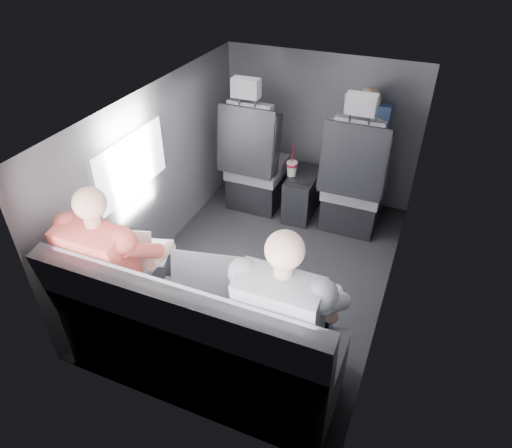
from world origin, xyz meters
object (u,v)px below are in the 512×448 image
at_px(passenger_rear_right, 288,316).
at_px(front_seat_left, 255,168).
at_px(laptop_white, 135,251).
at_px(passenger_front_right, 364,138).
at_px(center_console, 303,195).
at_px(soda_cup, 292,168).
at_px(laptop_silver, 214,275).
at_px(rear_bench, 199,343).
at_px(laptop_black, 303,296).
at_px(passenger_rear_left, 119,266).
at_px(front_seat_right, 353,187).

bearing_deg(passenger_rear_right, front_seat_left, 117.51).
bearing_deg(laptop_white, passenger_front_right, 62.85).
bearing_deg(center_console, passenger_rear_right, -75.11).
xyz_separation_m(soda_cup, laptop_silver, (0.10, -1.67, 0.16)).
bearing_deg(center_console, soda_cup, -155.20).
distance_m(rear_bench, laptop_black, 0.67).
bearing_deg(rear_bench, laptop_black, 27.07).
bearing_deg(laptop_black, laptop_silver, -176.08).
bearing_deg(passenger_rear_left, passenger_front_right, 64.24).
bearing_deg(soda_cup, passenger_rear_left, -104.23).
bearing_deg(center_console, passenger_front_right, 26.37).
bearing_deg(passenger_rear_right, laptop_black, 81.11).
bearing_deg(front_seat_left, front_seat_right, 0.00).
distance_m(passenger_rear_right, passenger_front_right, 2.07).
relative_size(front_seat_right, laptop_silver, 2.96).
relative_size(rear_bench, passenger_rear_right, 1.30).
bearing_deg(laptop_white, passenger_rear_left, -94.90).
distance_m(front_seat_left, passenger_front_right, 0.99).
relative_size(center_console, passenger_front_right, 0.65).
height_order(passenger_rear_left, passenger_rear_right, passenger_rear_right).
bearing_deg(front_seat_left, center_console, 5.07).
relative_size(laptop_white, passenger_rear_left, 0.34).
bearing_deg(laptop_black, passenger_rear_left, -171.05).
height_order(front_seat_right, laptop_white, front_seat_right).
distance_m(laptop_silver, passenger_rear_right, 0.51).
bearing_deg(laptop_white, soda_cup, 74.97).
height_order(laptop_silver, passenger_rear_left, passenger_rear_left).
distance_m(passenger_rear_left, passenger_rear_right, 1.05).
relative_size(laptop_black, passenger_rear_right, 0.30).
relative_size(front_seat_right, passenger_front_right, 1.73).
distance_m(laptop_silver, passenger_front_right, 1.98).
xyz_separation_m(front_seat_right, center_console, (-0.45, 0.04, -0.20)).
distance_m(front_seat_left, laptop_white, 1.68).
relative_size(laptop_silver, passenger_rear_right, 0.35).
bearing_deg(laptop_white, front_seat_right, 59.09).
height_order(center_console, rear_bench, rear_bench).
bearing_deg(laptop_silver, front_seat_left, 105.11).
bearing_deg(laptop_black, front_seat_left, 120.58).
relative_size(soda_cup, laptop_black, 0.79).
relative_size(front_seat_left, front_seat_right, 1.00).
height_order(laptop_white, passenger_rear_left, passenger_rear_left).
height_order(rear_bench, passenger_rear_left, passenger_rear_left).
distance_m(front_seat_right, laptop_white, 1.95).
bearing_deg(soda_cup, laptop_white, -105.03).
xyz_separation_m(laptop_black, passenger_front_right, (-0.08, 1.90, 0.11)).
bearing_deg(front_seat_right, passenger_rear_right, -88.70).
relative_size(front_seat_left, laptop_black, 3.41).
bearing_deg(front_seat_left, soda_cup, -1.03).
bearing_deg(front_seat_right, laptop_white, -120.91).
height_order(front_seat_right, laptop_black, front_seat_right).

